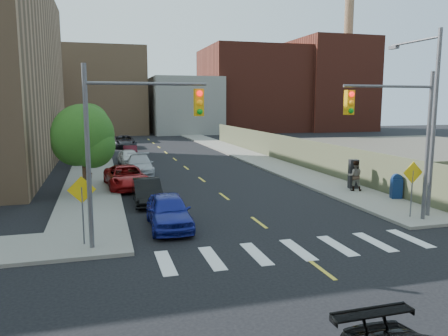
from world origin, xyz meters
TOP-DOWN VIEW (x-y plane):
  - ground at (0.00, 0.00)m, footprint 160.00×160.00m
  - sidewalk_nw at (-7.75, 41.50)m, footprint 3.50×73.00m
  - sidewalk_ne at (7.75, 41.50)m, footprint 3.50×73.00m
  - fence_north at (9.60, 28.00)m, footprint 0.12×44.00m
  - gravel_lot at (28.00, 30.00)m, footprint 36.00×42.00m
  - bg_bldg_west at (-22.00, 70.00)m, footprint 14.00×18.00m
  - bg_bldg_midwest at (-6.00, 72.00)m, footprint 14.00×16.00m
  - bg_bldg_center at (8.00, 70.00)m, footprint 12.00×16.00m
  - bg_bldg_east at (22.00, 72.00)m, footprint 18.00×18.00m
  - bg_bldg_fareast at (38.00, 70.00)m, footprint 14.00×16.00m
  - smokestack at (42.00, 70.00)m, footprint 1.80×1.80m
  - signal_nw at (-5.98, 6.00)m, footprint 4.59×0.30m
  - signal_ne at (5.98, 6.00)m, footprint 4.59×0.30m
  - streetlight_ne at (8.20, 6.90)m, footprint 0.25×3.70m
  - warn_sign_nw at (-7.80, 6.50)m, footprint 1.06×0.06m
  - warn_sign_ne at (7.20, 6.50)m, footprint 1.06×0.06m
  - warn_sign_midwest at (-7.80, 20.00)m, footprint 1.06×0.06m
  - tree_west_near at (-8.00, 16.05)m, footprint 3.66×3.64m
  - tree_west_far at (-8.00, 31.05)m, footprint 3.66×3.64m
  - parked_car_blue at (-4.20, 8.37)m, footprint 1.91×4.54m
  - parked_car_black at (-4.64, 13.39)m, footprint 1.52×4.21m
  - parked_car_red at (-5.50, 18.23)m, footprint 2.95×5.56m
  - parked_car_silver at (-4.20, 23.40)m, footprint 2.44×5.37m
  - parked_car_white at (-4.62, 29.05)m, footprint 2.09×4.37m
  - parked_car_maroon at (-4.20, 33.83)m, footprint 1.52×3.95m
  - parked_car_grey at (-4.20, 44.62)m, footprint 2.82×5.67m
  - mailbox at (9.20, 10.21)m, footprint 0.68×0.59m
  - payphone at (8.44, 13.47)m, footprint 0.62×0.54m
  - pedestrian_west at (-7.82, 17.73)m, footprint 0.60×0.74m
  - pedestrian_east at (8.09, 12.76)m, footprint 1.12×1.02m

SIDE VIEW (x-z plane):
  - ground at x=0.00m, z-range 0.00..0.00m
  - gravel_lot at x=28.00m, z-range 0.00..0.06m
  - sidewalk_nw at x=-7.75m, z-range 0.00..0.15m
  - sidewalk_ne at x=7.75m, z-range 0.00..0.15m
  - parked_car_maroon at x=-4.20m, z-range 0.00..1.29m
  - parked_car_black at x=-4.64m, z-range 0.00..1.38m
  - parked_car_white at x=-4.62m, z-range 0.00..1.44m
  - parked_car_red at x=-5.50m, z-range 0.00..1.49m
  - parked_car_silver at x=-4.20m, z-range 0.00..1.53m
  - parked_car_blue at x=-4.20m, z-range 0.00..1.53m
  - parked_car_grey at x=-4.20m, z-range 0.00..1.54m
  - mailbox at x=9.20m, z-range 0.13..1.55m
  - pedestrian_west at x=-7.82m, z-range 0.15..1.92m
  - payphone at x=8.44m, z-range 0.15..2.00m
  - pedestrian_east at x=8.09m, z-range 0.15..2.02m
  - fence_north at x=9.60m, z-range 0.00..2.50m
  - warn_sign_nw at x=-7.80m, z-range 0.58..3.41m
  - warn_sign_ne at x=7.20m, z-range 0.58..3.41m
  - warn_sign_midwest at x=-7.80m, z-range 0.58..3.41m
  - tree_west_near at x=-8.00m, z-range 0.72..6.24m
  - tree_west_far at x=-8.00m, z-range 0.72..6.24m
  - signal_nw at x=-5.98m, z-range 1.03..8.03m
  - signal_ne at x=5.98m, z-range 1.03..8.03m
  - bg_bldg_center at x=8.00m, z-range 0.00..10.00m
  - streetlight_ne at x=8.20m, z-range 0.72..9.72m
  - bg_bldg_west at x=-22.00m, z-range 0.00..12.00m
  - bg_bldg_midwest at x=-6.00m, z-range 0.00..15.00m
  - bg_bldg_east at x=22.00m, z-range 0.00..16.00m
  - bg_bldg_fareast at x=38.00m, z-range 0.00..18.00m
  - smokestack at x=42.00m, z-range 0.00..28.00m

